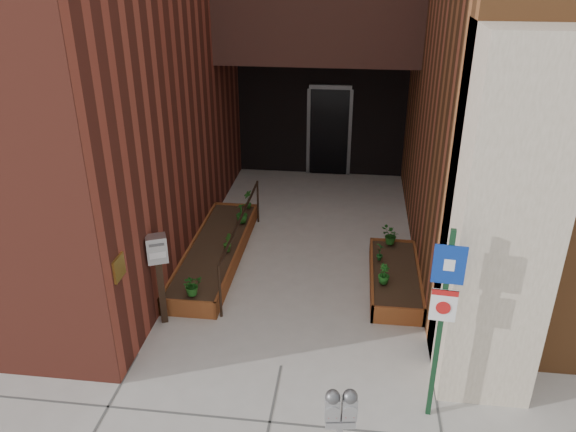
% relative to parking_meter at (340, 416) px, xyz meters
% --- Properties ---
extents(ground, '(80.00, 80.00, 0.00)m').
position_rel_parking_meter_xyz_m(ground, '(-0.83, 1.87, -1.07)').
color(ground, '#9E9991').
rests_on(ground, ground).
extents(planter_left, '(0.90, 3.60, 0.30)m').
position_rel_parking_meter_xyz_m(planter_left, '(-2.38, 4.57, -0.94)').
color(planter_left, brown).
rests_on(planter_left, ground).
extents(planter_right, '(0.80, 2.20, 0.30)m').
position_rel_parking_meter_xyz_m(planter_right, '(0.77, 4.07, -0.93)').
color(planter_right, brown).
rests_on(planter_right, ground).
extents(handrail, '(0.04, 3.34, 0.90)m').
position_rel_parking_meter_xyz_m(handrail, '(-1.88, 4.52, -0.32)').
color(handrail, black).
rests_on(handrail, ground).
extents(parking_meter, '(0.32, 0.17, 1.38)m').
position_rel_parking_meter_xyz_m(parking_meter, '(0.00, 0.00, 0.00)').
color(parking_meter, '#A1A1A4').
rests_on(parking_meter, ground).
extents(sign_post, '(0.34, 0.09, 2.48)m').
position_rel_parking_meter_xyz_m(sign_post, '(1.04, 1.23, 0.46)').
color(sign_post, '#14381F').
rests_on(sign_post, ground).
extents(payment_dropbox, '(0.35, 0.31, 1.44)m').
position_rel_parking_meter_xyz_m(payment_dropbox, '(-2.70, 2.65, -0.03)').
color(payment_dropbox, black).
rests_on(payment_dropbox, ground).
extents(shrub_left_a, '(0.42, 0.42, 0.33)m').
position_rel_parking_meter_xyz_m(shrub_left_a, '(-2.33, 2.97, -0.60)').
color(shrub_left_a, '#1E5A19').
rests_on(shrub_left_a, planter_left).
extents(shrub_left_b, '(0.19, 0.19, 0.32)m').
position_rel_parking_meter_xyz_m(shrub_left_b, '(-2.10, 4.37, -0.61)').
color(shrub_left_b, '#255618').
rests_on(shrub_left_b, planter_left).
extents(shrub_left_c, '(0.31, 0.31, 0.40)m').
position_rel_parking_meter_xyz_m(shrub_left_c, '(-2.08, 5.52, -0.57)').
color(shrub_left_c, '#1A5117').
rests_on(shrub_left_c, planter_left).
extents(shrub_left_d, '(0.27, 0.27, 0.38)m').
position_rel_parking_meter_xyz_m(shrub_left_d, '(-2.08, 6.17, -0.58)').
color(shrub_left_d, '#1D5518').
rests_on(shrub_left_d, planter_left).
extents(shrub_right_a, '(0.26, 0.26, 0.32)m').
position_rel_parking_meter_xyz_m(shrub_right_a, '(0.56, 3.65, -0.61)').
color(shrub_right_a, '#1B5E1B').
rests_on(shrub_right_a, planter_right).
extents(shrub_right_b, '(0.25, 0.25, 0.33)m').
position_rel_parking_meter_xyz_m(shrub_right_b, '(0.52, 4.37, -0.60)').
color(shrub_right_b, '#164E1A').
rests_on(shrub_right_b, planter_right).
extents(shrub_right_c, '(0.43, 0.43, 0.34)m').
position_rel_parking_meter_xyz_m(shrub_right_c, '(0.71, 4.97, -0.60)').
color(shrub_right_c, '#1C5719').
rests_on(shrub_right_c, planter_right).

